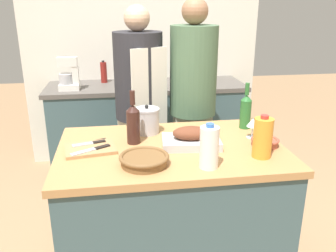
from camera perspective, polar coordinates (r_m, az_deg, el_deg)
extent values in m
cube|color=#3D565B|center=(2.23, 0.49, -14.06)|extent=(1.23, 0.80, 0.82)
cube|color=#B27F4C|center=(2.02, 0.53, -3.82)|extent=(1.27, 0.83, 0.04)
cube|color=#3D565B|center=(3.60, -3.35, -0.50)|extent=(1.84, 0.58, 0.84)
cube|color=#56514C|center=(3.47, -3.49, 6.36)|extent=(1.90, 0.60, 0.04)
cube|color=silver|center=(3.75, -4.13, 13.71)|extent=(2.40, 0.10, 2.55)
cube|color=#BCBCC1|center=(2.02, 3.72, -2.58)|extent=(0.34, 0.24, 0.04)
ellipsoid|color=brown|center=(2.00, 3.75, -1.16)|extent=(0.22, 0.15, 0.08)
cylinder|color=brown|center=(1.79, -3.85, -5.58)|extent=(0.23, 0.23, 0.04)
torus|color=brown|center=(1.78, -3.86, -4.95)|extent=(0.25, 0.25, 0.02)
cube|color=#AD7F51|center=(2.01, -12.35, -3.57)|extent=(0.30, 0.24, 0.02)
cylinder|color=#B7B7BC|center=(2.21, -3.41, 0.72)|extent=(0.15, 0.15, 0.15)
cylinder|color=#B7B7BC|center=(2.19, -3.45, 2.67)|extent=(0.16, 0.16, 0.01)
sphere|color=black|center=(2.18, -3.46, 3.13)|extent=(0.02, 0.02, 0.02)
cylinder|color=#A84C38|center=(2.09, 15.27, -2.61)|extent=(0.15, 0.15, 0.04)
torus|color=#A84C38|center=(2.09, 15.31, -2.15)|extent=(0.16, 0.16, 0.02)
cylinder|color=orange|center=(1.91, 14.95, -1.86)|extent=(0.10, 0.10, 0.21)
cylinder|color=red|center=(1.87, 15.25, 1.41)|extent=(0.04, 0.04, 0.02)
cylinder|color=white|center=(1.74, 6.62, -3.45)|extent=(0.09, 0.09, 0.21)
cylinder|color=#3360B2|center=(1.70, 6.76, 0.09)|extent=(0.04, 0.04, 0.02)
cylinder|color=#381E19|center=(2.04, -5.58, -0.19)|extent=(0.08, 0.08, 0.19)
cone|color=#381E19|center=(2.01, -5.68, 2.90)|extent=(0.08, 0.08, 0.04)
cylinder|color=#381E19|center=(1.99, -5.74, 4.53)|extent=(0.03, 0.03, 0.08)
cylinder|color=#28662D|center=(2.34, 12.30, 1.85)|extent=(0.07, 0.07, 0.18)
cone|color=#28662D|center=(2.31, 12.49, 4.46)|extent=(0.07, 0.07, 0.04)
cylinder|color=#28662D|center=(2.29, 12.59, 5.82)|extent=(0.03, 0.03, 0.08)
cylinder|color=silver|center=(2.20, 13.26, -1.76)|extent=(0.06, 0.06, 0.00)
cylinder|color=silver|center=(2.19, 13.34, -0.89)|extent=(0.01, 0.01, 0.07)
cone|color=silver|center=(2.17, 13.45, 0.58)|extent=(0.07, 0.07, 0.05)
cube|color=#B7B7BC|center=(1.95, -13.42, -4.03)|extent=(0.14, 0.10, 0.01)
cube|color=black|center=(1.99, -10.48, -3.27)|extent=(0.09, 0.07, 0.01)
cube|color=#B7B7BC|center=(2.05, -13.53, -2.89)|extent=(0.12, 0.06, 0.01)
cube|color=black|center=(2.06, -10.99, -2.50)|extent=(0.08, 0.05, 0.01)
cube|color=#B7B7BC|center=(2.11, -12.72, -2.66)|extent=(0.10, 0.07, 0.01)
cube|color=black|center=(2.13, -10.68, -2.26)|extent=(0.07, 0.05, 0.01)
cube|color=silver|center=(3.36, -15.52, 6.08)|extent=(0.18, 0.14, 0.05)
cylinder|color=#B7B7BC|center=(3.35, -16.02, 7.28)|extent=(0.13, 0.13, 0.09)
cube|color=silver|center=(3.33, -14.60, 7.92)|extent=(0.05, 0.08, 0.16)
cube|color=silver|center=(3.32, -15.87, 9.89)|extent=(0.17, 0.08, 0.08)
cylinder|color=#332D28|center=(3.32, -4.08, 7.26)|extent=(0.06, 0.06, 0.13)
cylinder|color=black|center=(3.31, -4.11, 8.51)|extent=(0.03, 0.03, 0.02)
cylinder|color=maroon|center=(3.58, -10.27, 8.45)|extent=(0.06, 0.06, 0.20)
cylinder|color=black|center=(3.57, -10.37, 10.16)|extent=(0.03, 0.03, 0.02)
cylinder|color=#B28E2D|center=(3.70, 6.70, 8.46)|extent=(0.05, 0.05, 0.13)
cylinder|color=black|center=(3.69, 6.74, 9.61)|extent=(0.02, 0.02, 0.02)
cube|color=beige|center=(2.94, -4.37, -5.79)|extent=(0.35, 0.30, 0.78)
cylinder|color=#28282D|center=(2.72, -4.76, 8.01)|extent=(0.37, 0.37, 0.65)
sphere|color=#DBAD89|center=(2.67, -5.01, 16.88)|extent=(0.19, 0.19, 0.19)
cube|color=silver|center=(2.61, -2.90, 3.40)|extent=(0.27, 0.13, 0.83)
cube|color=beige|center=(2.96, 3.77, -5.39)|extent=(0.30, 0.22, 0.81)
cylinder|color=#4C6B4C|center=(2.73, 4.11, 8.82)|extent=(0.36, 0.36, 0.67)
sphere|color=#996B4C|center=(2.69, 4.34, 17.92)|extent=(0.19, 0.19, 0.19)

